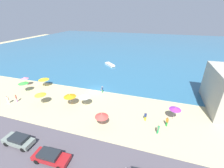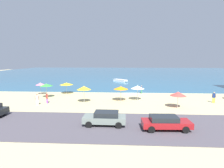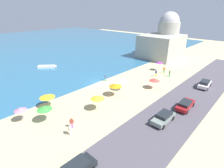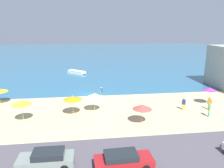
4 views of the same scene
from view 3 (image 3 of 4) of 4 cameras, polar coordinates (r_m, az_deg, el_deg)
ground_plane at (r=39.25m, az=-4.59°, el=0.56°), size 160.00×160.00×0.00m
sea at (r=86.70m, az=-30.63°, el=10.06°), size 150.00×110.00×0.05m
coastal_road at (r=29.96m, az=19.86°, el=-8.47°), size 80.00×8.00×0.06m
beach_umbrella_0 at (r=36.35m, az=13.72°, el=1.43°), size 2.17×2.17×2.32m
beach_umbrella_1 at (r=28.07m, az=-27.74°, el=-7.30°), size 1.74×1.74×2.37m
beach_umbrella_2 at (r=27.64m, az=-4.77°, el=-4.35°), size 2.16×2.16×2.66m
beach_umbrella_3 at (r=32.19m, az=1.10°, el=-0.40°), size 2.35×2.35×2.48m
beach_umbrella_4 at (r=26.47m, az=-21.18°, el=-7.42°), size 2.13×2.13×2.55m
beach_umbrella_5 at (r=30.49m, az=-20.41°, el=-3.78°), size 2.49×2.49×2.26m
beach_umbrella_6 at (r=34.51m, az=3.24°, el=1.27°), size 2.20×2.20×2.51m
beach_umbrella_7 at (r=47.78m, az=15.22°, el=6.82°), size 1.93×1.93×2.50m
bather_0 at (r=24.95m, az=-13.02°, el=-12.07°), size 0.46×0.40×1.62m
bather_1 at (r=23.76m, az=-13.59°, el=-14.05°), size 0.54×0.33×1.68m
bather_2 at (r=46.30m, az=16.66°, el=4.51°), size 0.39×0.47×1.75m
bather_3 at (r=44.35m, az=18.31°, el=3.46°), size 0.39×0.47×1.71m
bather_4 at (r=39.62m, az=-2.12°, el=2.23°), size 0.37×0.51×1.60m
bather_5 at (r=43.56m, az=14.19°, el=3.58°), size 0.48×0.39×1.70m
parked_car_0 at (r=31.02m, az=22.84°, el=-6.22°), size 4.59×1.98×1.32m
parked_car_1 at (r=40.98m, az=28.02°, el=0.06°), size 4.55×2.14×1.50m
parked_car_3 at (r=26.52m, az=16.46°, el=-10.41°), size 4.31×1.89×1.40m
skiff_nearshore at (r=52.13m, az=-20.55°, el=5.33°), size 4.49×4.28×0.61m
harbor_fortress at (r=62.72m, az=16.64°, el=13.30°), size 14.13×11.39×14.45m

